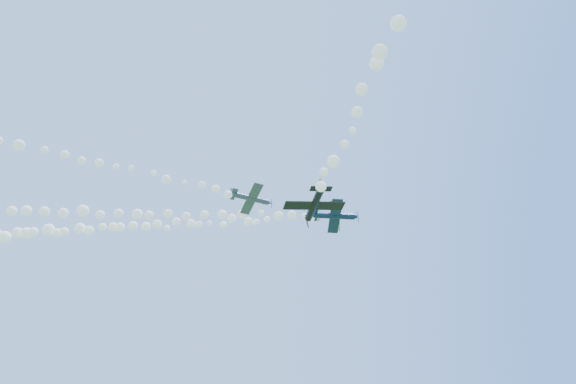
{
  "coord_description": "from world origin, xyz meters",
  "views": [
    {
      "loc": [
        -3.54,
        -57.23,
        2.0
      ],
      "look_at": [
        3.32,
        -5.33,
        46.79
      ],
      "focal_mm": 30.0,
      "sensor_mm": 36.0,
      "label": 1
    }
  ],
  "objects": [
    {
      "name": "smoke_trail_navy",
      "position": [
        -30.79,
        6.32,
        48.72
      ],
      "size": [
        80.52,
        10.83,
        3.08
      ],
      "primitive_type": null,
      "color": "white"
    },
    {
      "name": "plane_white",
      "position": [
        12.35,
        3.8,
        50.42
      ],
      "size": [
        7.37,
        7.82,
        2.56
      ],
      "rotation": [
        -0.06,
        0.05,
        -0.21
      ],
      "color": "silver"
    },
    {
      "name": "plane_grey",
      "position": [
        -1.89,
        -6.37,
        44.14
      ],
      "size": [
        6.18,
        6.54,
        1.8
      ],
      "rotation": [
        -0.06,
        -0.01,
        0.25
      ],
      "color": "#363C4E"
    },
    {
      "name": "plane_navy",
      "position": [
        11.82,
        1.97,
        48.91
      ],
      "size": [
        7.91,
        8.4,
        2.69
      ],
      "rotation": [
        -0.04,
        0.04,
        -0.1
      ],
      "color": "#0C1B39"
    },
    {
      "name": "plane_black",
      "position": [
        4.78,
        -16.56,
        35.58
      ],
      "size": [
        6.99,
        6.71,
        1.97
      ],
      "rotation": [
        -0.17,
        -0.01,
        1.67
      ],
      "color": "black"
    },
    {
      "name": "smoke_trail_white",
      "position": [
        -23.53,
        11.58,
        50.13
      ],
      "size": [
        67.51,
        16.75,
        3.09
      ],
      "primitive_type": null,
      "color": "white"
    }
  ]
}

